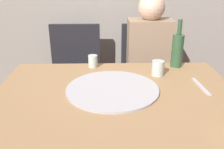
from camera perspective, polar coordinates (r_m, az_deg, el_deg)
dining_table at (r=1.36m, az=1.03°, el=-7.38°), size 1.31×0.93×0.73m
pizza_tray at (r=1.35m, az=0.10°, el=-3.35°), size 0.51×0.51×0.01m
wine_bottle at (r=1.71m, az=14.78°, el=5.59°), size 0.08×0.08×0.32m
tumbler_far at (r=1.56m, az=10.47°, el=1.45°), size 0.08×0.08×0.09m
wine_glass at (r=1.67m, az=-4.42°, el=3.07°), size 0.06×0.06×0.08m
table_knife at (r=1.48m, az=19.71°, el=-2.56°), size 0.03×0.22×0.01m
chair_left at (r=2.22m, az=-8.45°, el=0.90°), size 0.44×0.44×0.90m
chair_right at (r=2.23m, az=7.96°, el=1.05°), size 0.44×0.44×0.90m
guest_in_sweater at (r=2.04m, az=8.80°, el=2.82°), size 0.36×0.56×1.17m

